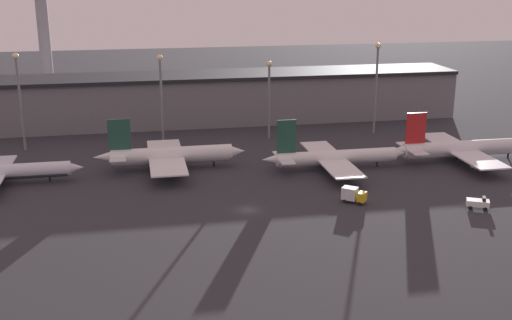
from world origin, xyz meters
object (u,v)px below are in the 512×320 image
service_vehicle_1 (353,195)px  service_vehicle_2 (478,203)px  airplane_1 (170,155)px  control_tower (43,29)px  airplane_2 (334,157)px  airplane_3 (465,148)px

service_vehicle_1 → service_vehicle_2: service_vehicle_1 is taller
airplane_1 → control_tower: (-40.61, 92.47, 25.29)m
airplane_1 → service_vehicle_1: bearing=-40.5°
airplane_1 → service_vehicle_2: size_ratio=7.29×
airplane_2 → airplane_3: airplane_3 is taller
airplane_3 → control_tower: control_tower is taller
airplane_1 → airplane_2: 43.05m
airplane_2 → service_vehicle_2: airplane_2 is taller
service_vehicle_2 → control_tower: 172.89m
service_vehicle_2 → control_tower: bearing=154.5°
airplane_2 → control_tower: bearing=129.6°
control_tower → airplane_3: bearing=-39.8°
airplane_2 → service_vehicle_1: size_ratio=6.96×
airplane_2 → service_vehicle_2: (22.31, -33.72, -1.89)m
service_vehicle_1 → control_tower: bearing=161.6°
airplane_3 → control_tower: size_ratio=0.88×
airplane_1 → control_tower: bearing=113.8°
airplane_2 → airplane_3: 37.33m
airplane_2 → airplane_3: size_ratio=0.89×
airplane_2 → service_vehicle_1: airplane_2 is taller
airplane_2 → control_tower: size_ratio=0.78×
airplane_1 → control_tower: size_ratio=0.79×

